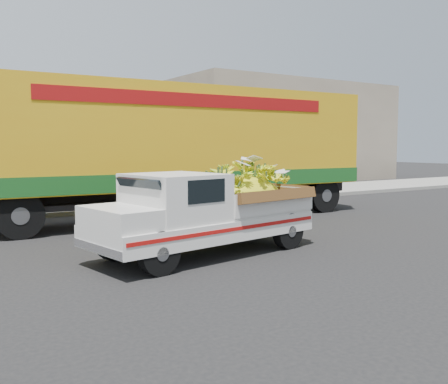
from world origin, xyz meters
TOP-DOWN VIEW (x-y plane):
  - ground at (0.00, 0.00)m, footprint 100.00×100.00m
  - curb at (0.00, 6.27)m, footprint 60.00×0.25m
  - sidewalk at (0.00, 8.37)m, footprint 60.00×4.00m
  - building_right at (14.00, 15.27)m, footprint 14.00×6.00m
  - pickup_truck at (-0.89, -0.68)m, footprint 4.84×2.42m
  - semi_trailer at (0.58, 3.82)m, footprint 12.03×2.95m

SIDE VIEW (x-z plane):
  - ground at x=0.00m, z-range 0.00..0.00m
  - sidewalk at x=0.00m, z-range 0.00..0.14m
  - curb at x=0.00m, z-range 0.00..0.15m
  - pickup_truck at x=-0.89m, z-range 0.06..1.68m
  - semi_trailer at x=0.58m, z-range 0.22..4.02m
  - building_right at x=14.00m, z-range 0.00..6.00m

